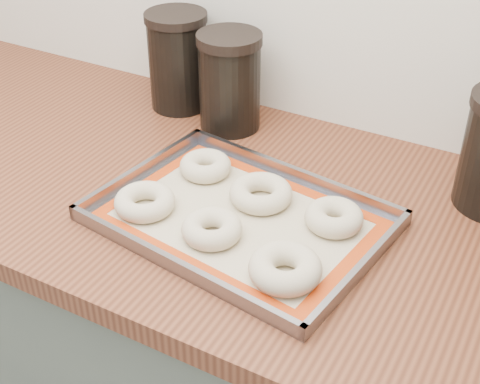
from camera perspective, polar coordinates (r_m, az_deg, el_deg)
The scene contains 12 objects.
cabinet at distance 1.48m, azimuth 2.10°, elevation -16.09°, with size 3.00×0.65×0.86m, color #566155.
countertop at distance 1.16m, azimuth 2.56°, elevation -1.84°, with size 3.06×0.68×0.04m, color brown.
baking_tray at distance 1.11m, azimuth 0.00°, elevation -2.27°, with size 0.50×0.39×0.03m.
baking_mat at distance 1.11m, azimuth 0.00°, elevation -2.35°, with size 0.46×0.35×0.00m.
bagel_front_left at distance 1.13m, azimuth -8.13°, elevation -0.83°, with size 0.10×0.10×0.03m, color beige.
bagel_front_mid at distance 1.06m, azimuth -2.42°, elevation -3.15°, with size 0.10×0.10×0.03m, color beige.
bagel_front_right at distance 0.99m, azimuth 3.87°, elevation -6.51°, with size 0.11×0.11×0.04m, color beige.
bagel_back_left at distance 1.22m, azimuth -2.97°, elevation 2.24°, with size 0.09×0.09×0.03m, color beige.
bagel_back_mid at distance 1.14m, azimuth 1.80°, elevation -0.11°, with size 0.11×0.11×0.03m, color beige.
bagel_back_right at distance 1.09m, azimuth 8.02°, elevation -2.16°, with size 0.10×0.10×0.04m, color beige.
canister_left at distance 1.43m, azimuth -5.31°, elevation 11.11°, with size 0.13×0.13×0.21m.
canister_mid at distance 1.35m, azimuth -0.88°, elevation 9.43°, with size 0.13×0.13×0.20m.
Camera 1 is at (0.41, 0.83, 1.57)m, focal length 50.00 mm.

